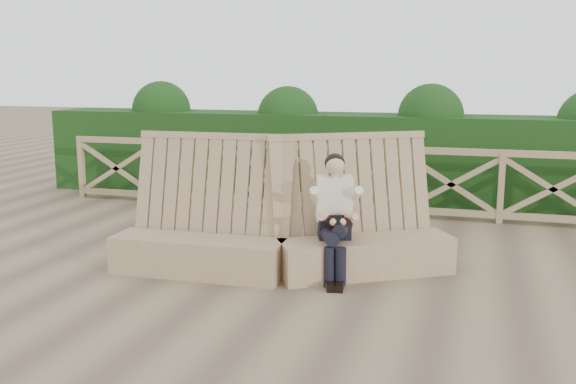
# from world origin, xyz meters

# --- Properties ---
(ground) EXTENTS (60.00, 60.00, 0.00)m
(ground) POSITION_xyz_m (0.00, 0.00, 0.00)
(ground) COLOR brown
(ground) RESTS_ON ground
(bench) EXTENTS (3.72, 1.72, 1.55)m
(bench) POSITION_xyz_m (-0.25, 0.30, 0.39)
(bench) COLOR #816249
(bench) RESTS_ON ground
(woman) EXTENTS (0.51, 0.88, 1.35)m
(woman) POSITION_xyz_m (0.34, 0.32, 0.72)
(woman) COLOR black
(woman) RESTS_ON ground
(guardrail) EXTENTS (10.10, 0.09, 1.10)m
(guardrail) POSITION_xyz_m (0.00, 3.50, 0.55)
(guardrail) COLOR #9A8159
(guardrail) RESTS_ON ground
(hedge) EXTENTS (12.00, 1.20, 1.50)m
(hedge) POSITION_xyz_m (0.00, 4.70, 0.75)
(hedge) COLOR black
(hedge) RESTS_ON ground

